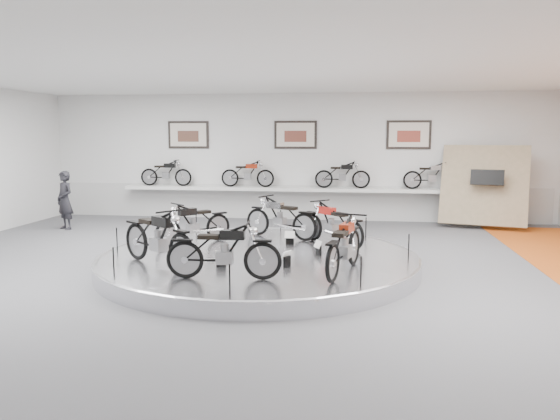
# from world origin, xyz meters

# --- Properties ---
(floor) EXTENTS (16.00, 16.00, 0.00)m
(floor) POSITION_xyz_m (0.00, 0.00, 0.00)
(floor) COLOR #4C4C4F
(floor) RESTS_ON ground
(ceiling) EXTENTS (16.00, 16.00, 0.00)m
(ceiling) POSITION_xyz_m (0.00, 0.00, 4.00)
(ceiling) COLOR white
(ceiling) RESTS_ON wall_back
(wall_back) EXTENTS (16.00, 0.00, 16.00)m
(wall_back) POSITION_xyz_m (0.00, 7.00, 2.00)
(wall_back) COLOR silver
(wall_back) RESTS_ON floor
(wall_front) EXTENTS (16.00, 0.00, 16.00)m
(wall_front) POSITION_xyz_m (0.00, -7.00, 2.00)
(wall_front) COLOR silver
(wall_front) RESTS_ON floor
(dado_band) EXTENTS (15.68, 0.04, 1.10)m
(dado_band) POSITION_xyz_m (0.00, 6.98, 0.55)
(dado_band) COLOR #BCBCBA
(dado_band) RESTS_ON floor
(display_platform) EXTENTS (6.40, 6.40, 0.30)m
(display_platform) POSITION_xyz_m (0.00, 0.30, 0.15)
(display_platform) COLOR silver
(display_platform) RESTS_ON floor
(platform_rim) EXTENTS (6.40, 6.40, 0.10)m
(platform_rim) POSITION_xyz_m (0.00, 0.30, 0.27)
(platform_rim) COLOR #B2B2BA
(platform_rim) RESTS_ON display_platform
(shelf) EXTENTS (11.00, 0.55, 0.10)m
(shelf) POSITION_xyz_m (0.00, 6.70, 1.00)
(shelf) COLOR silver
(shelf) RESTS_ON wall_back
(poster_left) EXTENTS (1.35, 0.06, 0.88)m
(poster_left) POSITION_xyz_m (-3.50, 6.96, 2.70)
(poster_left) COLOR beige
(poster_left) RESTS_ON wall_back
(poster_center) EXTENTS (1.35, 0.06, 0.88)m
(poster_center) POSITION_xyz_m (0.00, 6.96, 2.70)
(poster_center) COLOR beige
(poster_center) RESTS_ON wall_back
(poster_right) EXTENTS (1.35, 0.06, 0.88)m
(poster_right) POSITION_xyz_m (3.50, 6.96, 2.70)
(poster_right) COLOR beige
(poster_right) RESTS_ON wall_back
(display_panel) EXTENTS (2.56, 1.52, 2.30)m
(display_panel) POSITION_xyz_m (5.60, 6.10, 1.25)
(display_panel) COLOR tan
(display_panel) RESTS_ON floor
(shelf_bike_a) EXTENTS (1.22, 0.43, 0.73)m
(shelf_bike_a) POSITION_xyz_m (-4.20, 6.70, 1.42)
(shelf_bike_a) COLOR black
(shelf_bike_a) RESTS_ON shelf
(shelf_bike_b) EXTENTS (1.22, 0.43, 0.73)m
(shelf_bike_b) POSITION_xyz_m (-1.50, 6.70, 1.42)
(shelf_bike_b) COLOR maroon
(shelf_bike_b) RESTS_ON shelf
(shelf_bike_c) EXTENTS (1.22, 0.43, 0.73)m
(shelf_bike_c) POSITION_xyz_m (1.50, 6.70, 1.42)
(shelf_bike_c) COLOR black
(shelf_bike_c) RESTS_ON shelf
(shelf_bike_d) EXTENTS (1.22, 0.43, 0.73)m
(shelf_bike_d) POSITION_xyz_m (4.20, 6.70, 1.42)
(shelf_bike_d) COLOR #A1A2A5
(shelf_bike_d) RESTS_ON shelf
(bike_a) EXTENTS (1.56, 1.56, 0.96)m
(bike_a) POSITION_xyz_m (1.42, 1.42, 0.78)
(bike_a) COLOR #AD1C15
(bike_a) RESTS_ON display_platform
(bike_b) EXTENTS (1.75, 1.28, 0.98)m
(bike_b) POSITION_xyz_m (0.20, 2.11, 0.79)
(bike_b) COLOR #A1A2A5
(bike_b) RESTS_ON display_platform
(bike_c) EXTENTS (1.49, 1.55, 0.94)m
(bike_c) POSITION_xyz_m (-1.60, 1.15, 0.77)
(bike_c) COLOR black
(bike_c) RESTS_ON display_platform
(bike_d) EXTENTS (1.88, 1.63, 1.09)m
(bike_d) POSITION_xyz_m (-1.64, -0.95, 0.84)
(bike_d) COLOR black
(bike_d) RESTS_ON display_platform
(bike_e) EXTENTS (1.68, 0.68, 0.97)m
(bike_e) POSITION_xyz_m (-0.24, -1.66, 0.78)
(bike_e) COLOR black
(bike_e) RESTS_ON display_platform
(bike_f) EXTENTS (1.00, 1.79, 1.00)m
(bike_f) POSITION_xyz_m (1.74, -1.01, 0.80)
(bike_f) COLOR maroon
(bike_f) RESTS_ON display_platform
(visitor) EXTENTS (0.73, 0.66, 1.68)m
(visitor) POSITION_xyz_m (-6.33, 4.19, 0.84)
(visitor) COLOR black
(visitor) RESTS_ON floor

